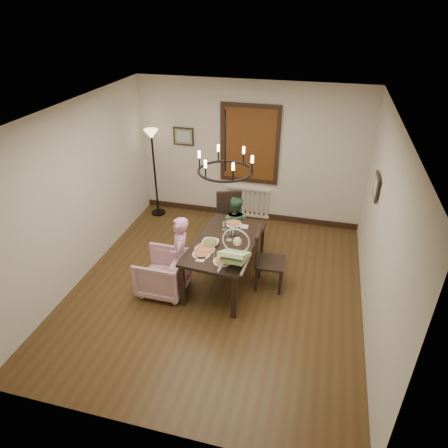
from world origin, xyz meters
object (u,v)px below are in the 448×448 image
at_px(armchair, 163,273).
at_px(seated_man, 235,231).
at_px(chair_far, 230,222).
at_px(elderly_woman, 181,261).
at_px(dining_table, 225,246).
at_px(baby_bouncer, 235,253).
at_px(drinking_glass, 228,234).
at_px(chair_right, 270,259).
at_px(floor_lamp, 155,175).

distance_m(armchair, seated_man, 1.58).
distance_m(chair_far, seated_man, 0.23).
relative_size(elderly_woman, seated_man, 1.15).
bearing_deg(chair_far, dining_table, -98.66).
distance_m(baby_bouncer, drinking_glass, 0.73).
bearing_deg(drinking_glass, dining_table, -94.14).
bearing_deg(seated_man, elderly_woman, 73.54).
bearing_deg(chair_right, baby_bouncer, 142.26).
relative_size(chair_far, baby_bouncer, 1.79).
xyz_separation_m(armchair, elderly_woman, (0.27, 0.10, 0.20)).
bearing_deg(baby_bouncer, elderly_woman, 171.66).
bearing_deg(floor_lamp, seated_man, -28.92).
distance_m(chair_right, seated_man, 1.10).
relative_size(dining_table, baby_bouncer, 2.94).
bearing_deg(armchair, dining_table, 118.82).
distance_m(armchair, baby_bouncer, 1.33).
height_order(chair_far, drinking_glass, chair_far).
bearing_deg(seated_man, armchair, 66.10).
distance_m(armchair, elderly_woman, 0.35).
distance_m(dining_table, floor_lamp, 2.77).
relative_size(chair_right, elderly_woman, 0.96).
bearing_deg(drinking_glass, chair_far, 101.40).
distance_m(elderly_woman, seated_man, 1.35).
bearing_deg(chair_far, baby_bouncer, -92.25).
bearing_deg(armchair, chair_far, 155.48).
relative_size(elderly_woman, baby_bouncer, 1.83).
distance_m(dining_table, chair_far, 1.06).
relative_size(armchair, baby_bouncer, 1.25).
relative_size(chair_right, seated_man, 1.11).
bearing_deg(drinking_glass, armchair, -146.57).
xyz_separation_m(seated_man, floor_lamp, (-1.94, 1.07, 0.43)).
bearing_deg(elderly_woman, armchair, -83.90).
bearing_deg(floor_lamp, elderly_woman, -59.26).
xyz_separation_m(chair_far, seated_man, (0.13, -0.18, -0.06)).
bearing_deg(chair_far, armchair, -133.58).
relative_size(chair_far, chair_right, 1.01).
relative_size(drinking_glass, floor_lamp, 0.08).
bearing_deg(baby_bouncer, drinking_glass, 114.94).
relative_size(armchair, floor_lamp, 0.41).
distance_m(armchair, drinking_glass, 1.19).
bearing_deg(floor_lamp, chair_right, -34.63).
distance_m(dining_table, chair_right, 0.74).
relative_size(chair_right, baby_bouncer, 1.76).
bearing_deg(baby_bouncer, chair_right, 57.15).
bearing_deg(drinking_glass, floor_lamp, 137.78).
relative_size(baby_bouncer, floor_lamp, 0.33).
bearing_deg(chair_far, seated_man, -72.02).
xyz_separation_m(elderly_woman, seated_man, (0.57, 1.22, -0.07)).
relative_size(chair_far, seated_man, 1.12).
xyz_separation_m(armchair, floor_lamp, (-1.09, 2.40, 0.57)).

